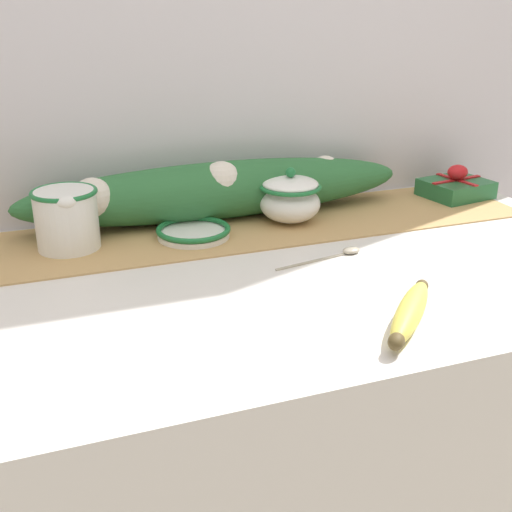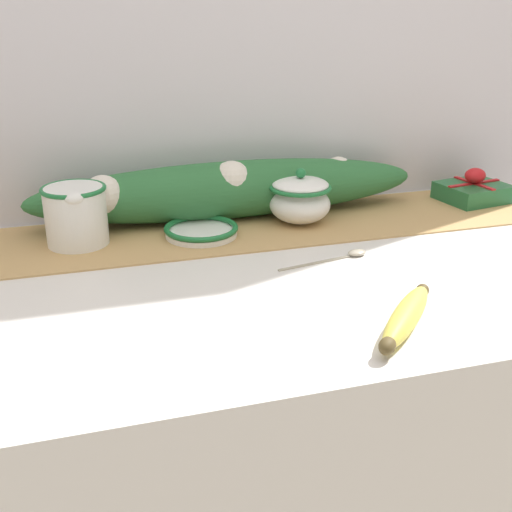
{
  "view_description": "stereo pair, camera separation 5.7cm",
  "coord_description": "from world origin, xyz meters",
  "px_view_note": "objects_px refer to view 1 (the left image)",
  "views": [
    {
      "loc": [
        -0.35,
        -0.89,
        1.3
      ],
      "look_at": [
        -0.04,
        -0.05,
        0.94
      ],
      "focal_mm": 45.0,
      "sensor_mm": 36.0,
      "label": 1
    },
    {
      "loc": [
        -0.3,
        -0.91,
        1.3
      ],
      "look_at": [
        -0.04,
        -0.05,
        0.94
      ],
      "focal_mm": 45.0,
      "sensor_mm": 36.0,
      "label": 2
    }
  ],
  "objects_px": {
    "banana": "(410,312)",
    "spoon": "(344,252)",
    "gift_box": "(456,187)",
    "small_dish": "(193,232)",
    "cream_pitcher": "(66,217)",
    "sugar_bowl": "(290,198)"
  },
  "relations": [
    {
      "from": "cream_pitcher",
      "to": "small_dish",
      "type": "relative_size",
      "value": 0.97
    },
    {
      "from": "cream_pitcher",
      "to": "small_dish",
      "type": "bearing_deg",
      "value": -6.13
    },
    {
      "from": "banana",
      "to": "spoon",
      "type": "bearing_deg",
      "value": 82.55
    },
    {
      "from": "banana",
      "to": "gift_box",
      "type": "bearing_deg",
      "value": 48.38
    },
    {
      "from": "cream_pitcher",
      "to": "banana",
      "type": "xyz_separation_m",
      "value": [
        0.41,
        -0.45,
        -0.04
      ]
    },
    {
      "from": "spoon",
      "to": "gift_box",
      "type": "distance_m",
      "value": 0.45
    },
    {
      "from": "sugar_bowl",
      "to": "banana",
      "type": "relative_size",
      "value": 0.73
    },
    {
      "from": "cream_pitcher",
      "to": "small_dish",
      "type": "xyz_separation_m",
      "value": [
        0.22,
        -0.02,
        -0.05
      ]
    },
    {
      "from": "banana",
      "to": "gift_box",
      "type": "height_order",
      "value": "gift_box"
    },
    {
      "from": "sugar_bowl",
      "to": "small_dish",
      "type": "bearing_deg",
      "value": -173.65
    },
    {
      "from": "small_dish",
      "to": "banana",
      "type": "height_order",
      "value": "banana"
    },
    {
      "from": "banana",
      "to": "small_dish",
      "type": "bearing_deg",
      "value": 114.05
    },
    {
      "from": "spoon",
      "to": "gift_box",
      "type": "bearing_deg",
      "value": 19.3
    },
    {
      "from": "gift_box",
      "to": "cream_pitcher",
      "type": "bearing_deg",
      "value": -177.95
    },
    {
      "from": "spoon",
      "to": "gift_box",
      "type": "relative_size",
      "value": 1.12
    },
    {
      "from": "gift_box",
      "to": "small_dish",
      "type": "bearing_deg",
      "value": -175.03
    },
    {
      "from": "cream_pitcher",
      "to": "sugar_bowl",
      "type": "xyz_separation_m",
      "value": [
        0.42,
        -0.0,
        -0.01
      ]
    },
    {
      "from": "banana",
      "to": "spoon",
      "type": "relative_size",
      "value": 0.97
    },
    {
      "from": "cream_pitcher",
      "to": "spoon",
      "type": "height_order",
      "value": "cream_pitcher"
    },
    {
      "from": "small_dish",
      "to": "gift_box",
      "type": "relative_size",
      "value": 0.91
    },
    {
      "from": "sugar_bowl",
      "to": "small_dish",
      "type": "relative_size",
      "value": 0.88
    },
    {
      "from": "banana",
      "to": "spoon",
      "type": "xyz_separation_m",
      "value": [
        0.03,
        0.26,
        -0.01
      ]
    }
  ]
}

